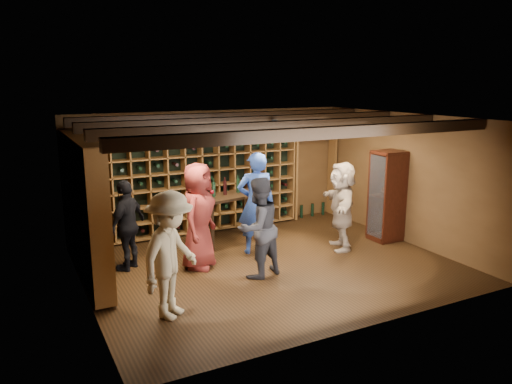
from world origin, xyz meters
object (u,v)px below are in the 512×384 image
display_cabinet (387,198)px  guest_woman_black (127,225)px  guest_beige (342,206)px  guest_khaki (170,255)px  tasting_table (229,201)px  guest_red_floral (198,216)px  man_grey_suit (258,228)px  man_blue_shirt (256,203)px

display_cabinet → guest_woman_black: size_ratio=1.15×
guest_beige → guest_khaki: bearing=-46.2°
display_cabinet → guest_khaki: size_ratio=1.02×
guest_khaki → tasting_table: bearing=11.9°
guest_red_floral → man_grey_suit: bearing=-97.1°
guest_woman_black → man_blue_shirt: bearing=130.4°
man_grey_suit → guest_beige: guest_beige is taller
man_grey_suit → guest_beige: size_ratio=0.99×
man_blue_shirt → guest_red_floral: size_ratio=1.04×
tasting_table → display_cabinet: bearing=-35.9°
man_grey_suit → guest_khaki: guest_khaki is taller
man_blue_shirt → man_grey_suit: 1.14m
display_cabinet → guest_woman_black: display_cabinet is taller
guest_red_floral → guest_beige: size_ratio=1.09×
guest_red_floral → guest_khaki: guest_red_floral is taller
man_grey_suit → guest_red_floral: (-0.71, 0.81, 0.08)m
guest_khaki → tasting_table: (1.97, 2.56, -0.04)m
guest_woman_black → guest_beige: size_ratio=0.92×
guest_woman_black → guest_khaki: 2.00m
man_blue_shirt → guest_beige: (1.53, -0.51, -0.11)m
display_cabinet → tasting_table: size_ratio=1.30×
man_blue_shirt → man_grey_suit: man_blue_shirt is taller
guest_khaki → tasting_table: 3.23m
guest_khaki → guest_beige: (3.68, 1.24, -0.04)m
guest_woman_black → tasting_table: size_ratio=1.13×
guest_red_floral → guest_khaki: 1.82m
guest_woman_black → tasting_table: bearing=151.6°
guest_red_floral → guest_woman_black: bearing=108.8°
guest_khaki → guest_woman_black: bearing=52.7°
guest_woman_black → guest_khaki: bearing=49.7°
man_blue_shirt → guest_beige: 1.61m
guest_red_floral → guest_beige: 2.74m
man_blue_shirt → guest_beige: bearing=177.5°
man_blue_shirt → guest_beige: size_ratio=1.13×
man_blue_shirt → tasting_table: (-0.18, 0.81, -0.11)m
tasting_table → man_blue_shirt: bearing=-88.4°
man_grey_suit → guest_red_floral: guest_red_floral is taller
guest_red_floral → tasting_table: bearing=-2.9°
man_grey_suit → tasting_table: 1.85m
man_blue_shirt → guest_khaki: man_blue_shirt is taller
man_blue_shirt → tasting_table: bearing=-61.4°
display_cabinet → tasting_table: display_cabinet is taller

